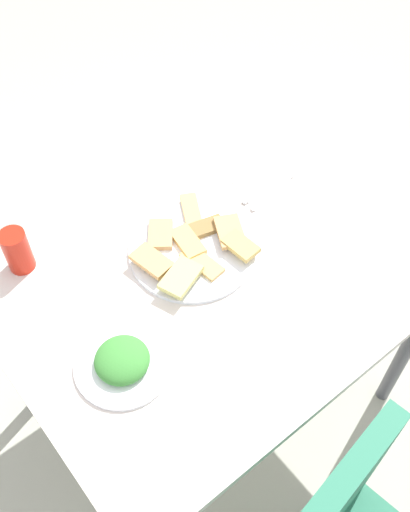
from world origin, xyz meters
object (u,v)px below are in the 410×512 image
(soda_can, at_px, (17,251))
(paper_napkin, at_px, (268,189))
(salad_plate_greens, at_px, (122,361))
(pide_platter, at_px, (193,247))
(fork, at_px, (264,185))
(spoon, at_px, (272,192))
(dining_table, at_px, (213,291))

(soda_can, height_order, paper_napkin, soda_can)
(salad_plate_greens, bearing_deg, pide_platter, -154.01)
(fork, bearing_deg, paper_napkin, 79.77)
(salad_plate_greens, distance_m, fork, 0.66)
(soda_can, xyz_separation_m, spoon, (-0.66, 0.21, -0.06))
(pide_platter, relative_size, salad_plate_greens, 1.48)
(dining_table, height_order, spoon, spoon)
(fork, xyz_separation_m, spoon, (0.00, 0.04, 0.00))
(soda_can, bearing_deg, paper_napkin, 163.66)
(paper_napkin, xyz_separation_m, fork, (0.00, -0.02, 0.00))
(dining_table, xyz_separation_m, pide_platter, (-0.00, -0.09, 0.10))
(soda_can, distance_m, fork, 0.69)
(dining_table, height_order, salad_plate_greens, salad_plate_greens)
(soda_can, xyz_separation_m, paper_napkin, (-0.66, 0.19, -0.06))
(paper_napkin, relative_size, fork, 0.82)
(paper_napkin, relative_size, spoon, 0.83)
(fork, bearing_deg, soda_can, -25.13)
(soda_can, bearing_deg, fork, 165.10)
(paper_napkin, bearing_deg, pide_platter, 7.39)
(pide_platter, bearing_deg, dining_table, 88.09)
(salad_plate_greens, relative_size, fork, 1.22)
(fork, relative_size, spoon, 1.01)
(paper_napkin, bearing_deg, salad_plate_greens, 17.58)
(salad_plate_greens, bearing_deg, fork, -160.93)
(paper_napkin, distance_m, spoon, 0.02)
(fork, bearing_deg, pide_platter, 0.55)
(pide_platter, bearing_deg, salad_plate_greens, 25.99)
(dining_table, xyz_separation_m, soda_can, (0.36, -0.32, 0.15))
(dining_table, bearing_deg, spoon, -160.59)
(dining_table, distance_m, paper_napkin, 0.34)
(spoon, bearing_deg, salad_plate_greens, 7.47)
(dining_table, bearing_deg, fork, -154.70)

